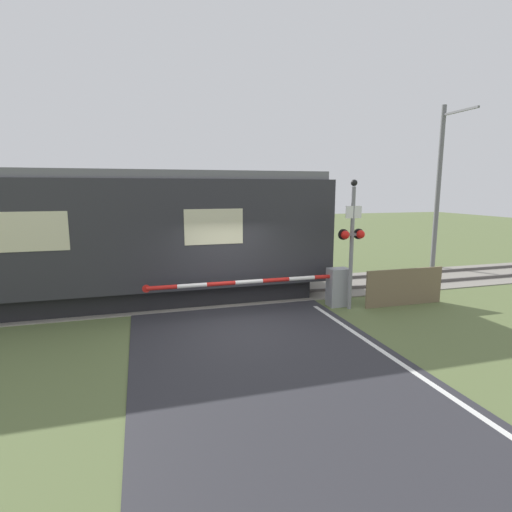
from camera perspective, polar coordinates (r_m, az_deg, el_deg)
The scene contains 7 objects.
ground_plane at distance 10.22m, azimuth -1.98°, elevation -9.97°, with size 80.00×80.00×0.00m, color #5B6B3D.
track_bed at distance 13.21m, azimuth -5.44°, elevation -5.34°, with size 36.00×3.20×0.13m.
train at distance 12.87m, azimuth -27.62°, elevation 2.22°, with size 16.48×3.18×3.93m.
crossing_barrier at distance 11.77m, azimuth 9.51°, elevation -4.26°, with size 5.84×0.44×1.12m.
signal_post at distance 11.49m, azimuth 13.57°, elevation 2.65°, with size 0.78×0.26×3.67m.
catenary_pole at distance 18.89m, azimuth 24.69°, elevation 9.19°, with size 0.20×1.90×6.83m.
roadside_fence at distance 12.60m, azimuth 20.43°, elevation -4.18°, with size 2.55×0.06×1.10m.
Camera 1 is at (-2.36, -9.33, 3.43)m, focal length 28.00 mm.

